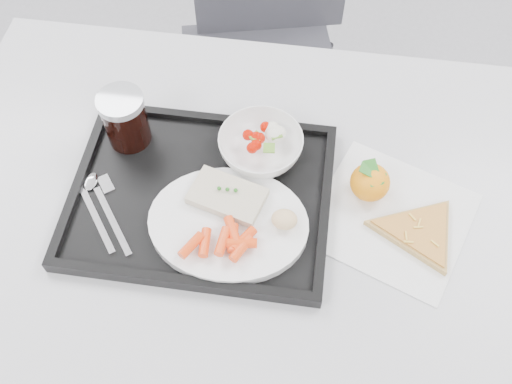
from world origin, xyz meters
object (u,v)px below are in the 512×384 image
at_px(dinner_plate, 228,224).
at_px(tangerine, 370,182).
at_px(cola_glass, 125,118).
at_px(table, 256,221).
at_px(pizza_slice, 419,232).
at_px(chair, 265,34).
at_px(tray, 201,196).
at_px(salad_bowl, 261,146).

xyz_separation_m(dinner_plate, tangerine, (0.23, 0.11, 0.01)).
height_order(dinner_plate, cola_glass, cola_glass).
relative_size(table, pizza_slice, 6.03).
bearing_deg(chair, table, -83.93).
xyz_separation_m(chair, tray, (-0.03, -0.67, 0.22)).
bearing_deg(cola_glass, table, -21.25).
bearing_deg(tangerine, pizza_slice, -38.93).
bearing_deg(cola_glass, tangerine, -6.66).
bearing_deg(salad_bowl, tangerine, -13.81).
relative_size(cola_glass, tangerine, 1.48).
distance_m(table, salad_bowl, 0.14).
xyz_separation_m(cola_glass, pizza_slice, (0.53, -0.12, -0.06)).
relative_size(salad_bowl, cola_glass, 1.41).
bearing_deg(dinner_plate, tangerine, 25.34).
bearing_deg(salad_bowl, dinner_plate, -101.84).
bearing_deg(table, tangerine, 13.43).
bearing_deg(table, tray, -175.97).
bearing_deg(tray, tangerine, 10.33).
bearing_deg(chair, tray, -92.30).
height_order(tray, pizza_slice, tray).
xyz_separation_m(chair, dinner_plate, (0.03, -0.72, 0.24)).
distance_m(table, chair, 0.68).
bearing_deg(pizza_slice, chair, 117.12).
height_order(chair, cola_glass, chair).
relative_size(chair, tangerine, 12.78).
height_order(dinner_plate, pizza_slice, dinner_plate).
height_order(dinner_plate, tangerine, tangerine).
distance_m(chair, tangerine, 0.71).
xyz_separation_m(dinner_plate, cola_glass, (-0.21, 0.16, 0.05)).
distance_m(tray, dinner_plate, 0.08).
height_order(chair, salad_bowl, chair).
relative_size(tangerine, pizza_slice, 0.37).
xyz_separation_m(dinner_plate, pizza_slice, (0.32, 0.04, -0.01)).
bearing_deg(tangerine, chair, 113.12).
relative_size(dinner_plate, salad_bowl, 1.78).
xyz_separation_m(tray, tangerine, (0.29, 0.05, 0.03)).
bearing_deg(chair, pizza_slice, -62.88).
bearing_deg(tangerine, salad_bowl, 166.19).
distance_m(cola_glass, pizza_slice, 0.55).
relative_size(salad_bowl, pizza_slice, 0.76).
xyz_separation_m(table, tangerine, (0.19, 0.05, 0.10)).
distance_m(dinner_plate, pizza_slice, 0.32).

